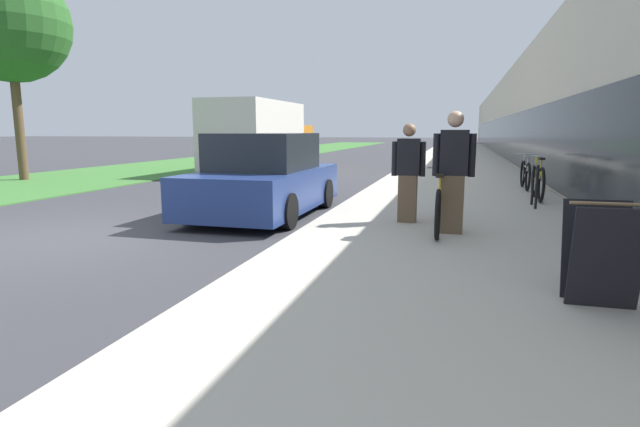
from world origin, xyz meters
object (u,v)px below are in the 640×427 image
(moving_truck, at_px, (261,137))
(person_bystander, at_px, (408,173))
(bike_rack_hoop, at_px, (535,181))
(cruiser_bike_middle, at_px, (525,174))
(parked_sedan_curbside, at_px, (264,179))
(street_tree_near, at_px, (9,24))
(person_rider, at_px, (453,173))
(sandwich_board_sign, at_px, (601,253))
(tandem_bicycle, at_px, (440,204))
(cruiser_bike_nearest, at_px, (538,182))

(moving_truck, bearing_deg, person_bystander, -56.40)
(bike_rack_hoop, xyz_separation_m, cruiser_bike_middle, (0.20, 3.24, -0.13))
(bike_rack_hoop, distance_m, parked_sedan_curbside, 5.31)
(moving_truck, xyz_separation_m, street_tree_near, (-6.07, -5.34, 3.49))
(person_rider, bearing_deg, sandwich_board_sign, -65.39)
(moving_truck, bearing_deg, sandwich_board_sign, -57.43)
(cruiser_bike_middle, distance_m, sandwich_board_sign, 9.13)
(bike_rack_hoop, height_order, cruiser_bike_middle, cruiser_bike_middle)
(sandwich_board_sign, bearing_deg, parked_sedan_curbside, 139.20)
(parked_sedan_curbside, xyz_separation_m, street_tree_near, (-10.02, 4.17, 4.16))
(tandem_bicycle, height_order, moving_truck, moving_truck)
(cruiser_bike_middle, height_order, street_tree_near, street_tree_near)
(parked_sedan_curbside, bearing_deg, bike_rack_hoop, 19.47)
(tandem_bicycle, relative_size, bike_rack_hoop, 2.97)
(cruiser_bike_nearest, bearing_deg, moving_truck, 144.36)
(person_rider, xyz_separation_m, bike_rack_hoop, (1.54, 3.06, -0.38))
(tandem_bicycle, height_order, cruiser_bike_nearest, cruiser_bike_nearest)
(street_tree_near, bearing_deg, sandwich_board_sign, -29.26)
(street_tree_near, bearing_deg, person_bystander, -20.33)
(person_rider, bearing_deg, person_bystander, 134.55)
(parked_sedan_curbside, xyz_separation_m, moving_truck, (-3.94, 9.51, 0.66))
(bike_rack_hoop, relative_size, cruiser_bike_nearest, 0.50)
(cruiser_bike_middle, distance_m, street_tree_near, 15.86)
(bike_rack_hoop, distance_m, cruiser_bike_nearest, 1.19)
(sandwich_board_sign, bearing_deg, street_tree_near, 150.74)
(cruiser_bike_nearest, relative_size, street_tree_near, 0.26)
(cruiser_bike_nearest, xyz_separation_m, sandwich_board_sign, (-0.47, -7.05, 0.06))
(bike_rack_hoop, bearing_deg, cruiser_bike_nearest, 79.44)
(moving_truck, bearing_deg, parked_sedan_curbside, -67.49)
(moving_truck, bearing_deg, tandem_bicycle, -55.41)
(parked_sedan_curbside, bearing_deg, street_tree_near, 157.40)
(person_rider, distance_m, moving_truck, 13.11)
(street_tree_near, bearing_deg, cruiser_bike_middle, 3.18)
(tandem_bicycle, height_order, parked_sedan_curbside, parked_sedan_curbside)
(person_bystander, bearing_deg, person_rider, -45.45)
(bike_rack_hoop, xyz_separation_m, sandwich_board_sign, (-0.25, -5.88, -0.06))
(bike_rack_hoop, height_order, moving_truck, moving_truck)
(tandem_bicycle, distance_m, bike_rack_hoop, 3.24)
(cruiser_bike_nearest, relative_size, parked_sedan_curbside, 0.42)
(person_bystander, distance_m, parked_sedan_curbside, 2.81)
(person_bystander, bearing_deg, tandem_bicycle, -37.67)
(bike_rack_hoop, relative_size, street_tree_near, 0.13)
(person_rider, xyz_separation_m, street_tree_near, (-13.48, 5.46, 3.86))
(person_bystander, bearing_deg, bike_rack_hoop, 45.91)
(person_bystander, relative_size, moving_truck, 0.23)
(cruiser_bike_nearest, relative_size, sandwich_board_sign, 1.89)
(parked_sedan_curbside, bearing_deg, cruiser_bike_middle, 43.90)
(person_rider, distance_m, parked_sedan_curbside, 3.71)
(cruiser_bike_nearest, xyz_separation_m, street_tree_near, (-15.24, 1.23, 4.35))
(tandem_bicycle, height_order, street_tree_near, street_tree_near)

